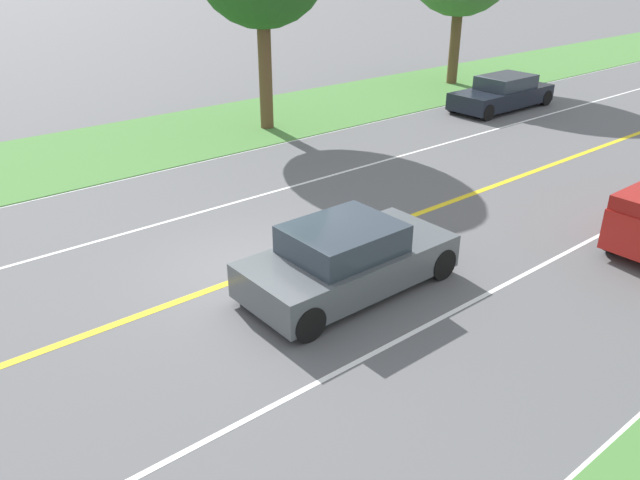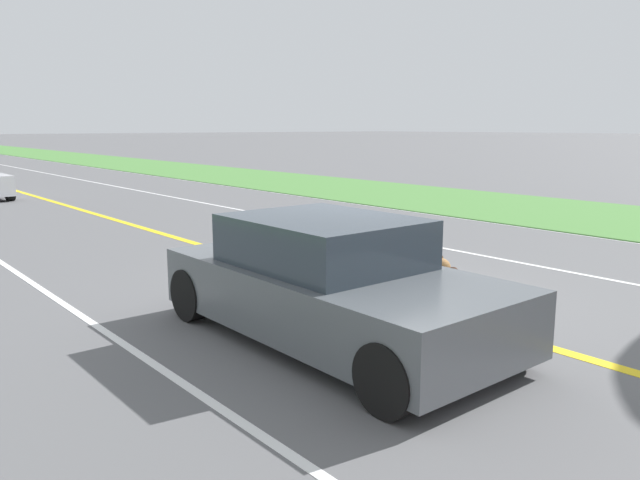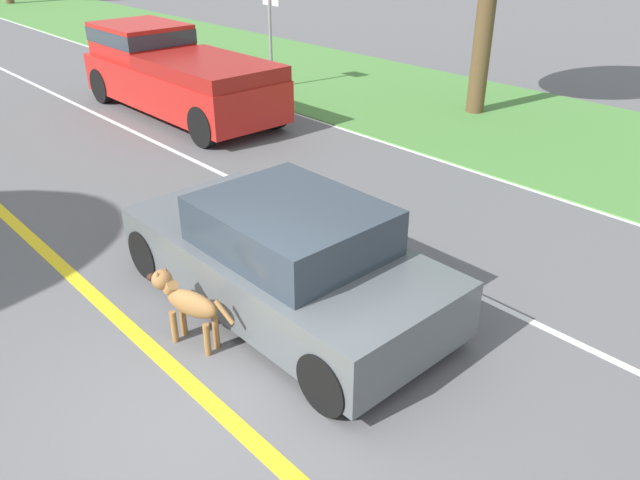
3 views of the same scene
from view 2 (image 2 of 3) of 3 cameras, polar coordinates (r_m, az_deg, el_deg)
The scene contains 7 objects.
ground_plane at distance 8.82m, azimuth 5.08°, elevation -5.17°, with size 400.00×400.00×0.00m, color #5B5B5E.
centre_divider_line at distance 8.82m, azimuth 5.08°, elevation -5.15°, with size 0.18×160.00×0.01m, color yellow.
lane_edge_line_left at distance 14.52m, azimuth 25.16°, elevation 0.05°, with size 0.14×160.00×0.01m, color white.
lane_dash_same_dir at distance 6.93m, azimuth -16.31°, elevation -9.91°, with size 0.10×160.00×0.01m, color white.
lane_dash_oncoming at distance 11.49m, azimuth 17.61°, elevation -1.94°, with size 0.10×160.00×0.01m, color white.
ego_car at distance 6.90m, azimuth 1.00°, elevation -4.03°, with size 1.94×4.21×1.37m.
dog at distance 7.70m, azimuth 8.85°, elevation -3.50°, with size 0.45×1.13×0.84m.
Camera 2 is at (6.00, 6.02, 2.36)m, focal length 35.00 mm.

